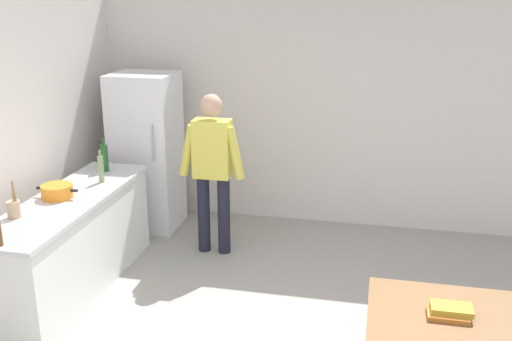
{
  "coord_description": "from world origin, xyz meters",
  "views": [
    {
      "loc": [
        0.7,
        -3.65,
        2.71
      ],
      "look_at": [
        -0.36,
        1.21,
        1.14
      ],
      "focal_mm": 40.95,
      "sensor_mm": 36.0,
      "label": 1
    }
  ],
  "objects_px": {
    "refrigerator": "(147,152)",
    "person": "(213,164)",
    "cooking_pot": "(57,191)",
    "utensil_jar": "(14,208)",
    "bottle_wine_green": "(104,157)",
    "bottle_vinegar_tall": "(101,169)",
    "dining_table": "(482,334)",
    "book_stack": "(450,312)"
  },
  "relations": [
    {
      "from": "refrigerator",
      "to": "cooking_pot",
      "type": "bearing_deg",
      "value": -96.78
    },
    {
      "from": "refrigerator",
      "to": "bottle_wine_green",
      "type": "relative_size",
      "value": 5.29
    },
    {
      "from": "person",
      "to": "cooking_pot",
      "type": "relative_size",
      "value": 4.25
    },
    {
      "from": "refrigerator",
      "to": "person",
      "type": "height_order",
      "value": "refrigerator"
    },
    {
      "from": "refrigerator",
      "to": "utensil_jar",
      "type": "distance_m",
      "value": 2.13
    },
    {
      "from": "refrigerator",
      "to": "book_stack",
      "type": "height_order",
      "value": "refrigerator"
    },
    {
      "from": "bottle_vinegar_tall",
      "to": "cooking_pot",
      "type": "bearing_deg",
      "value": -110.53
    },
    {
      "from": "bottle_wine_green",
      "to": "cooking_pot",
      "type": "bearing_deg",
      "value": -93.82
    },
    {
      "from": "refrigerator",
      "to": "person",
      "type": "bearing_deg",
      "value": -30.23
    },
    {
      "from": "refrigerator",
      "to": "bottle_wine_green",
      "type": "height_order",
      "value": "refrigerator"
    },
    {
      "from": "cooking_pot",
      "to": "utensil_jar",
      "type": "xyz_separation_m",
      "value": [
        -0.1,
        -0.5,
        0.02
      ]
    },
    {
      "from": "book_stack",
      "to": "bottle_vinegar_tall",
      "type": "bearing_deg",
      "value": 153.42
    },
    {
      "from": "refrigerator",
      "to": "utensil_jar",
      "type": "bearing_deg",
      "value": -97.77
    },
    {
      "from": "dining_table",
      "to": "utensil_jar",
      "type": "bearing_deg",
      "value": 170.65
    },
    {
      "from": "dining_table",
      "to": "book_stack",
      "type": "distance_m",
      "value": 0.23
    },
    {
      "from": "dining_table",
      "to": "utensil_jar",
      "type": "relative_size",
      "value": 4.37
    },
    {
      "from": "refrigerator",
      "to": "dining_table",
      "type": "bearing_deg",
      "value": -39.29
    },
    {
      "from": "person",
      "to": "utensil_jar",
      "type": "bearing_deg",
      "value": -128.51
    },
    {
      "from": "bottle_wine_green",
      "to": "book_stack",
      "type": "distance_m",
      "value": 3.76
    },
    {
      "from": "refrigerator",
      "to": "cooking_pot",
      "type": "distance_m",
      "value": 1.62
    },
    {
      "from": "person",
      "to": "utensil_jar",
      "type": "distance_m",
      "value": 1.99
    },
    {
      "from": "utensil_jar",
      "to": "dining_table",
      "type": "bearing_deg",
      "value": -9.35
    },
    {
      "from": "cooking_pot",
      "to": "bottle_wine_green",
      "type": "distance_m",
      "value": 0.84
    },
    {
      "from": "bottle_vinegar_tall",
      "to": "book_stack",
      "type": "relative_size",
      "value": 1.17
    },
    {
      "from": "refrigerator",
      "to": "person",
      "type": "xyz_separation_m",
      "value": [
        0.95,
        -0.55,
        0.08
      ]
    },
    {
      "from": "bottle_vinegar_tall",
      "to": "book_stack",
      "type": "height_order",
      "value": "bottle_vinegar_tall"
    },
    {
      "from": "person",
      "to": "book_stack",
      "type": "height_order",
      "value": "person"
    },
    {
      "from": "bottle_vinegar_tall",
      "to": "dining_table",
      "type": "bearing_deg",
      "value": -25.64
    },
    {
      "from": "person",
      "to": "cooking_pot",
      "type": "distance_m",
      "value": 1.55
    },
    {
      "from": "person",
      "to": "cooking_pot",
      "type": "height_order",
      "value": "person"
    },
    {
      "from": "bottle_wine_green",
      "to": "bottle_vinegar_tall",
      "type": "height_order",
      "value": "bottle_wine_green"
    },
    {
      "from": "refrigerator",
      "to": "book_stack",
      "type": "xyz_separation_m",
      "value": [
        3.1,
        -2.67,
        -0.12
      ]
    },
    {
      "from": "bottle_wine_green",
      "to": "bottle_vinegar_tall",
      "type": "distance_m",
      "value": 0.36
    },
    {
      "from": "person",
      "to": "dining_table",
      "type": "height_order",
      "value": "person"
    },
    {
      "from": "bottle_vinegar_tall",
      "to": "utensil_jar",
      "type": "bearing_deg",
      "value": -105.8
    },
    {
      "from": "person",
      "to": "bottle_wine_green",
      "type": "bearing_deg",
      "value": -168.45
    },
    {
      "from": "person",
      "to": "book_stack",
      "type": "distance_m",
      "value": 3.02
    },
    {
      "from": "dining_table",
      "to": "cooking_pot",
      "type": "height_order",
      "value": "cooking_pot"
    },
    {
      "from": "cooking_pot",
      "to": "book_stack",
      "type": "distance_m",
      "value": 3.46
    },
    {
      "from": "person",
      "to": "book_stack",
      "type": "xyz_separation_m",
      "value": [
        2.15,
        -2.11,
        -0.2
      ]
    },
    {
      "from": "refrigerator",
      "to": "cooking_pot",
      "type": "xyz_separation_m",
      "value": [
        -0.19,
        -1.61,
        0.06
      ]
    },
    {
      "from": "cooking_pot",
      "to": "refrigerator",
      "type": "bearing_deg",
      "value": 83.22
    }
  ]
}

